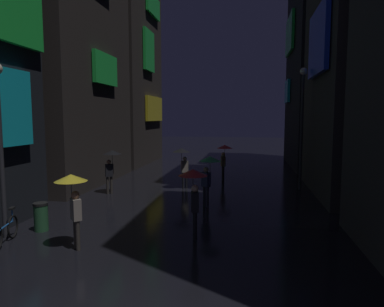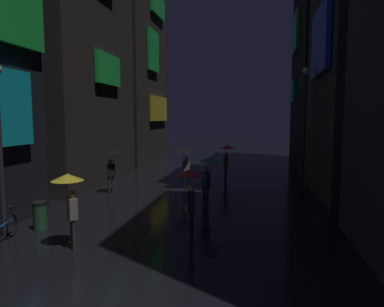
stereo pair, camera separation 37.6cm
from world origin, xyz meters
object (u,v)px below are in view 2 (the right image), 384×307
at_px(pedestrian_near_crossing_yellow, 69,190).
at_px(bicycle_parked_at_storefront, 4,230).
at_px(pedestrian_foreground_right_red, 227,153).
at_px(pedestrian_midstreet_left_black, 113,159).
at_px(pedestrian_far_right_black, 184,157).
at_px(trash_bin, 40,215).
at_px(streetlamp_right_far, 305,115).
at_px(pedestrian_midstreet_centre_red, 190,184).
at_px(pedestrian_foreground_left_green, 208,167).

bearing_deg(pedestrian_near_crossing_yellow, bicycle_parked_at_storefront, -178.90).
xyz_separation_m(pedestrian_foreground_right_red, pedestrian_midstreet_left_black, (-5.17, -4.17, 0.00)).
distance_m(pedestrian_far_right_black, trash_bin, 8.08).
distance_m(pedestrian_near_crossing_yellow, streetlamp_right_far, 12.16).
height_order(pedestrian_far_right_black, streetlamp_right_far, streetlamp_right_far).
bearing_deg(pedestrian_far_right_black, trash_bin, -114.45).
bearing_deg(streetlamp_right_far, pedestrian_midstreet_centre_red, -118.40).
bearing_deg(pedestrian_midstreet_centre_red, bicycle_parked_at_storefront, -164.45).
xyz_separation_m(pedestrian_far_right_black, pedestrian_near_crossing_yellow, (-1.47, -8.52, 0.00)).
xyz_separation_m(pedestrian_far_right_black, trash_bin, (-3.31, -7.28, -1.20)).
relative_size(pedestrian_midstreet_left_black, pedestrian_midstreet_centre_red, 1.00).
bearing_deg(trash_bin, pedestrian_foreground_right_red, 61.66).
height_order(pedestrian_far_right_black, pedestrian_foreground_left_green, same).
height_order(pedestrian_foreground_left_green, bicycle_parked_at_storefront, pedestrian_foreground_left_green).
height_order(bicycle_parked_at_storefront, streetlamp_right_far, streetlamp_right_far).
relative_size(pedestrian_far_right_black, trash_bin, 2.28).
relative_size(streetlamp_right_far, trash_bin, 6.63).
bearing_deg(streetlamp_right_far, pedestrian_near_crossing_yellow, -128.59).
height_order(pedestrian_foreground_left_green, trash_bin, pedestrian_foreground_left_green).
xyz_separation_m(pedestrian_midstreet_left_black, bicycle_parked_at_storefront, (-0.42, -6.89, -1.28)).
bearing_deg(pedestrian_midstreet_left_black, trash_bin, -91.13).
distance_m(pedestrian_foreground_left_green, pedestrian_midstreet_left_black, 5.27).
distance_m(pedestrian_midstreet_centre_red, streetlamp_right_far, 9.25).
bearing_deg(bicycle_parked_at_storefront, trash_bin, 76.67).
bearing_deg(trash_bin, pedestrian_far_right_black, 65.55).
distance_m(pedestrian_far_right_black, bicycle_parked_at_storefront, 9.38).
height_order(pedestrian_midstreet_centre_red, bicycle_parked_at_storefront, pedestrian_midstreet_centre_red).
height_order(pedestrian_midstreet_left_black, bicycle_parked_at_storefront, pedestrian_midstreet_left_black).
bearing_deg(bicycle_parked_at_storefront, pedestrian_midstreet_centre_red, 15.55).
relative_size(pedestrian_foreground_right_red, trash_bin, 2.28).
relative_size(pedestrian_near_crossing_yellow, streetlamp_right_far, 0.34).
height_order(pedestrian_midstreet_left_black, streetlamp_right_far, streetlamp_right_far).
relative_size(pedestrian_far_right_black, pedestrian_midstreet_centre_red, 1.00).
height_order(pedestrian_foreground_left_green, pedestrian_midstreet_centre_red, same).
xyz_separation_m(pedestrian_foreground_left_green, trash_bin, (-5.06, -3.82, -1.20)).
bearing_deg(pedestrian_foreground_left_green, pedestrian_near_crossing_yellow, -122.53).
bearing_deg(pedestrian_foreground_left_green, pedestrian_far_right_black, 116.95).
distance_m(pedestrian_far_right_black, pedestrian_near_crossing_yellow, 8.65).
distance_m(pedestrian_midstreet_left_black, pedestrian_midstreet_centre_red, 7.31).
xyz_separation_m(pedestrian_midstreet_centre_red, trash_bin, (-5.02, -0.20, -1.20)).
xyz_separation_m(pedestrian_foreground_left_green, pedestrian_midstreet_left_black, (-4.95, 1.79, 0.00)).
xyz_separation_m(pedestrian_foreground_left_green, bicycle_parked_at_storefront, (-5.37, -5.11, -1.28)).
xyz_separation_m(pedestrian_near_crossing_yellow, pedestrian_midstreet_left_black, (-1.72, 6.85, 0.00)).
height_order(pedestrian_near_crossing_yellow, pedestrian_midstreet_left_black, same).
distance_m(pedestrian_foreground_left_green, pedestrian_midstreet_centre_red, 3.62).
height_order(pedestrian_foreground_left_green, pedestrian_midstreet_left_black, same).
xyz_separation_m(pedestrian_foreground_right_red, bicycle_parked_at_storefront, (-5.58, -11.07, -1.28)).
bearing_deg(pedestrian_far_right_black, pedestrian_foreground_right_red, 51.87).
bearing_deg(bicycle_parked_at_storefront, pedestrian_foreground_left_green, 43.56).
bearing_deg(pedestrian_far_right_black, pedestrian_foreground_left_green, -63.05).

